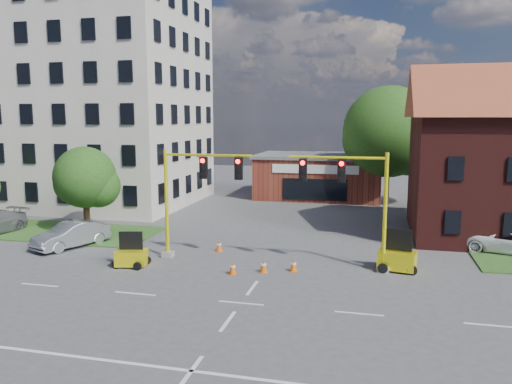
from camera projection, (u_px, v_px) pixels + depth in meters
ground at (241, 303)px, 21.53m from camera, size 120.00×120.00×0.00m
grass_verge_nw at (9, 229)px, 35.77m from camera, size 22.00×6.00×0.08m
lane_markings at (220, 332)px, 18.65m from camera, size 60.00×36.00×0.01m
office_block at (93, 91)px, 45.69m from camera, size 18.40×15.40×20.60m
brick_shop at (319, 176)px, 50.04m from camera, size 12.40×8.40×4.30m
tree_large at (393, 135)px, 45.01m from camera, size 8.68×8.27×10.80m
tree_nw_front at (88, 180)px, 34.35m from camera, size 4.45×4.24×5.98m
signal_mast_west at (194, 190)px, 27.72m from camera, size 5.30×0.60×6.20m
signal_mast_east at (353, 196)px, 25.71m from camera, size 5.30×0.60×6.20m
trailer_west at (131, 256)px, 26.77m from camera, size 1.80×1.40×1.83m
trailer_east at (397, 258)px, 26.03m from camera, size 2.07×1.59×2.12m
cone_a at (233, 268)px, 25.41m from camera, size 0.40×0.40×0.70m
cone_b at (219, 246)px, 29.81m from camera, size 0.40×0.40×0.70m
cone_c at (264, 266)px, 25.72m from camera, size 0.40×0.40×0.70m
cone_d at (294, 265)px, 25.89m from camera, size 0.40×0.40×0.70m
pickup_white at (510, 241)px, 29.40m from camera, size 5.44×3.56×1.39m
sedan_silver_front at (71, 235)px, 30.71m from camera, size 3.38×5.02×1.57m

